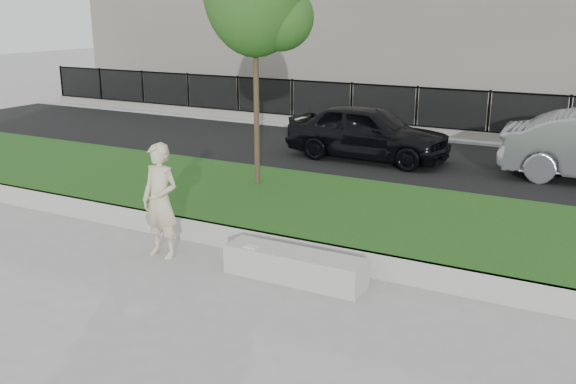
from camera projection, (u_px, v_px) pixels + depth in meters
The scene contains 10 objects.
ground at pixel (214, 274), 9.80m from camera, with size 90.00×90.00×0.00m, color gray.
grass_bank at pixel (303, 210), 12.29m from camera, with size 34.00×4.00×0.40m, color black.
grass_kerb at pixel (249, 241), 10.63m from camera, with size 34.00×0.08×0.40m, color #A7A59C.
street at pixel (397, 161), 17.00m from camera, with size 34.00×7.00×0.04m, color black.
far_pavement at pixel (442, 132), 20.80m from camera, with size 34.00×3.00×0.12m, color gray.
iron_fence at pixel (435, 122), 19.82m from camera, with size 32.00×0.30×1.50m.
stone_bench at pixel (294, 266), 9.54m from camera, with size 2.17×0.54×0.44m, color #A7A59C.
man at pixel (160, 201), 10.29m from camera, with size 0.68×0.45×1.88m, color beige.
book at pixel (251, 247), 9.66m from camera, with size 0.21×0.15×0.02m, color beige.
car_dark at pixel (368, 132), 16.93m from camera, with size 1.74×4.32×1.47m, color black.
Camera 1 is at (5.30, -7.46, 3.91)m, focal length 40.00 mm.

